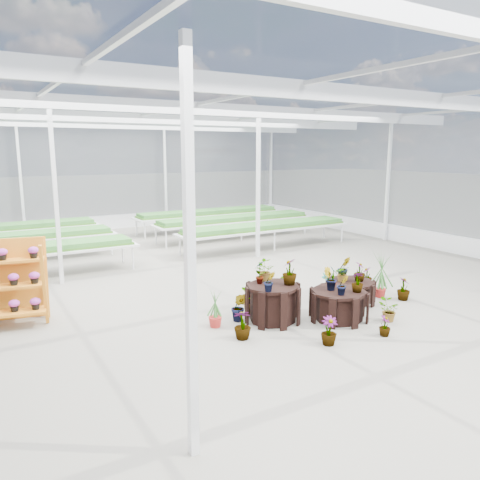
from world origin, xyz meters
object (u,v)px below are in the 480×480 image
plinth_tall (273,303)px  plinth_low (351,292)px  plinth_mid (339,305)px  shelf_rack (4,284)px

plinth_tall → plinth_low: (2.20, 0.10, -0.13)m
plinth_mid → shelf_rack: 6.59m
plinth_low → shelf_rack: size_ratio=0.65×
plinth_mid → plinth_low: bearing=35.0°
plinth_mid → plinth_low: size_ratio=1.07×
plinth_tall → plinth_mid: (1.20, -0.60, -0.07)m
plinth_low → plinth_tall: bearing=-177.4°
plinth_tall → shelf_rack: 5.24m
plinth_mid → plinth_low: (1.00, 0.70, -0.06)m
plinth_tall → plinth_low: plinth_tall is taller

